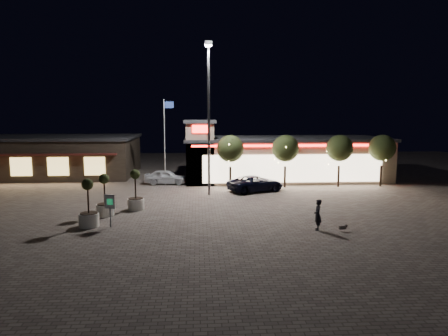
{
  "coord_description": "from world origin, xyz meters",
  "views": [
    {
      "loc": [
        1.09,
        -24.5,
        6.58
      ],
      "look_at": [
        3.1,
        6.0,
        2.5
      ],
      "focal_mm": 32.0,
      "sensor_mm": 36.0,
      "label": 1
    }
  ],
  "objects": [
    {
      "name": "string_tree_b",
      "position": [
        9.0,
        11.0,
        3.56
      ],
      "size": [
        2.42,
        2.42,
        4.79
      ],
      "color": "#332319",
      "rests_on": "ground"
    },
    {
      "name": "pedestrian",
      "position": [
        7.92,
        -2.63,
        0.9
      ],
      "size": [
        0.55,
        0.73,
        1.8
      ],
      "primitive_type": "imported",
      "rotation": [
        0.0,
        0.0,
        -1.78
      ],
      "color": "black",
      "rests_on": "ground"
    },
    {
      "name": "string_tree_a",
      "position": [
        4.0,
        11.0,
        3.56
      ],
      "size": [
        2.42,
        2.42,
        4.79
      ],
      "color": "#332319",
      "rests_on": "ground"
    },
    {
      "name": "planter_mid",
      "position": [
        -5.39,
        -1.0,
        0.89
      ],
      "size": [
        1.17,
        1.17,
        2.89
      ],
      "color": "white",
      "rests_on": "ground"
    },
    {
      "name": "ground",
      "position": [
        0.0,
        0.0,
        0.0
      ],
      "size": [
        90.0,
        90.0,
        0.0
      ],
      "primitive_type": "plane",
      "color": "#73675D",
      "rests_on": "ground"
    },
    {
      "name": "planter_left",
      "position": [
        -5.01,
        1.5,
        0.86
      ],
      "size": [
        1.14,
        1.14,
        2.8
      ],
      "color": "white",
      "rests_on": "ground"
    },
    {
      "name": "pickup_truck",
      "position": [
        6.08,
        9.28,
        0.69
      ],
      "size": [
        5.46,
        4.07,
        1.38
      ],
      "primitive_type": "imported",
      "rotation": [
        0.0,
        0.0,
        1.98
      ],
      "color": "black",
      "rests_on": "ground"
    },
    {
      "name": "string_tree_c",
      "position": [
        14.0,
        11.0,
        3.56
      ],
      "size": [
        2.42,
        2.42,
        4.79
      ],
      "color": "#332319",
      "rests_on": "ground"
    },
    {
      "name": "planter_right",
      "position": [
        -3.26,
        3.12,
        0.88
      ],
      "size": [
        1.16,
        1.16,
        2.84
      ],
      "color": "white",
      "rests_on": "ground"
    },
    {
      "name": "flagpole",
      "position": [
        -1.9,
        13.0,
        4.74
      ],
      "size": [
        0.95,
        0.1,
        8.0
      ],
      "color": "white",
      "rests_on": "ground"
    },
    {
      "name": "valet_sign",
      "position": [
        -4.08,
        -1.21,
        1.36
      ],
      "size": [
        0.63,
        0.25,
        1.95
      ],
      "color": "gray",
      "rests_on": "ground"
    },
    {
      "name": "string_tree_d",
      "position": [
        18.0,
        11.0,
        3.56
      ],
      "size": [
        2.42,
        2.42,
        4.79
      ],
      "color": "#332319",
      "rests_on": "ground"
    },
    {
      "name": "floodlight_pole",
      "position": [
        2.0,
        8.0,
        7.02
      ],
      "size": [
        0.6,
        0.4,
        12.38
      ],
      "color": "gray",
      "rests_on": "ground"
    },
    {
      "name": "dog",
      "position": [
        9.31,
        -3.01,
        0.27
      ],
      "size": [
        0.52,
        0.25,
        0.28
      ],
      "color": "#59514C",
      "rests_on": "ground"
    },
    {
      "name": "retail_building",
      "position": [
        9.51,
        15.82,
        2.21
      ],
      "size": [
        20.4,
        8.4,
        6.1
      ],
      "color": "gray",
      "rests_on": "ground"
    },
    {
      "name": "restaurant_building",
      "position": [
        -14.0,
        19.97,
        2.16
      ],
      "size": [
        16.4,
        11.0,
        4.3
      ],
      "color": "#382D23",
      "rests_on": "ground"
    },
    {
      "name": "white_sedan",
      "position": [
        -1.95,
        13.46,
        0.7
      ],
      "size": [
        4.23,
        2.04,
        1.39
      ],
      "primitive_type": "imported",
      "rotation": [
        0.0,
        0.0,
        1.47
      ],
      "color": "silver",
      "rests_on": "ground"
    }
  ]
}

